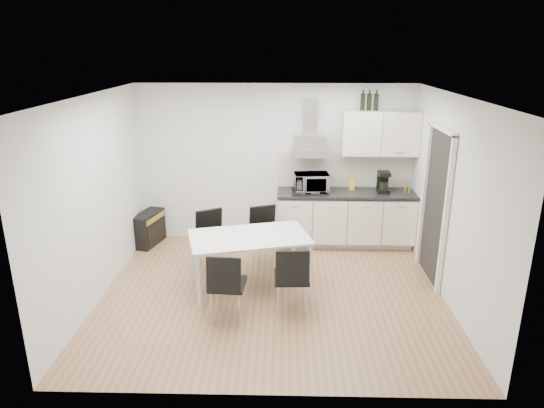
{
  "coord_description": "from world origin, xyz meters",
  "views": [
    {
      "loc": [
        0.14,
        -5.8,
        3.16
      ],
      "look_at": [
        -0.02,
        0.48,
        1.1
      ],
      "focal_mm": 32.0,
      "sensor_mm": 36.0,
      "label": 1
    }
  ],
  "objects_px": {
    "chair_near_left": "(227,285)",
    "guitar_amp": "(149,228)",
    "chair_near_right": "(291,278)",
    "dining_table": "(249,241)",
    "floor_speaker": "(212,231)",
    "chair_far_left": "(214,241)",
    "chair_far_right": "(266,237)",
    "kitchenette": "(348,196)"
  },
  "relations": [
    {
      "from": "floor_speaker",
      "to": "chair_far_left",
      "type": "bearing_deg",
      "value": -99.68
    },
    {
      "from": "kitchenette",
      "to": "dining_table",
      "type": "xyz_separation_m",
      "value": [
        -1.5,
        -1.56,
        -0.15
      ]
    },
    {
      "from": "kitchenette",
      "to": "dining_table",
      "type": "height_order",
      "value": "kitchenette"
    },
    {
      "from": "guitar_amp",
      "to": "floor_speaker",
      "type": "xyz_separation_m",
      "value": [
        1.02,
        0.25,
        -0.13
      ]
    },
    {
      "from": "chair_far_right",
      "to": "guitar_amp",
      "type": "bearing_deg",
      "value": -40.43
    },
    {
      "from": "dining_table",
      "to": "chair_far_left",
      "type": "distance_m",
      "value": 0.81
    },
    {
      "from": "dining_table",
      "to": "floor_speaker",
      "type": "bearing_deg",
      "value": 99.17
    },
    {
      "from": "chair_near_left",
      "to": "dining_table",
      "type": "bearing_deg",
      "value": 79.47
    },
    {
      "from": "chair_far_right",
      "to": "guitar_amp",
      "type": "relative_size",
      "value": 1.26
    },
    {
      "from": "chair_far_right",
      "to": "chair_near_left",
      "type": "distance_m",
      "value": 1.58
    },
    {
      "from": "chair_far_right",
      "to": "kitchenette",
      "type": "bearing_deg",
      "value": -167.21
    },
    {
      "from": "kitchenette",
      "to": "chair_far_left",
      "type": "relative_size",
      "value": 2.86
    },
    {
      "from": "guitar_amp",
      "to": "floor_speaker",
      "type": "height_order",
      "value": "guitar_amp"
    },
    {
      "from": "chair_far_right",
      "to": "chair_near_right",
      "type": "bearing_deg",
      "value": 85.25
    },
    {
      "from": "chair_near_left",
      "to": "floor_speaker",
      "type": "xyz_separation_m",
      "value": [
        -0.55,
        2.52,
        -0.29
      ]
    },
    {
      "from": "kitchenette",
      "to": "chair_far_right",
      "type": "relative_size",
      "value": 2.86
    },
    {
      "from": "kitchenette",
      "to": "floor_speaker",
      "type": "bearing_deg",
      "value": 175.82
    },
    {
      "from": "chair_far_left",
      "to": "chair_near_left",
      "type": "distance_m",
      "value": 1.39
    },
    {
      "from": "dining_table",
      "to": "chair_far_right",
      "type": "height_order",
      "value": "chair_far_right"
    },
    {
      "from": "chair_near_left",
      "to": "chair_near_right",
      "type": "distance_m",
      "value": 0.79
    },
    {
      "from": "chair_far_left",
      "to": "kitchenette",
      "type": "bearing_deg",
      "value": 177.68
    },
    {
      "from": "dining_table",
      "to": "chair_far_left",
      "type": "relative_size",
      "value": 1.97
    },
    {
      "from": "chair_near_left",
      "to": "guitar_amp",
      "type": "xyz_separation_m",
      "value": [
        -1.57,
        2.27,
        -0.17
      ]
    },
    {
      "from": "chair_far_right",
      "to": "floor_speaker",
      "type": "relative_size",
      "value": 2.99
    },
    {
      "from": "kitchenette",
      "to": "chair_near_left",
      "type": "bearing_deg",
      "value": -125.89
    },
    {
      "from": "guitar_amp",
      "to": "chair_near_left",
      "type": "bearing_deg",
      "value": -41.19
    },
    {
      "from": "dining_table",
      "to": "chair_near_left",
      "type": "bearing_deg",
      "value": -119.28
    },
    {
      "from": "chair_far_left",
      "to": "guitar_amp",
      "type": "height_order",
      "value": "chair_far_left"
    },
    {
      "from": "dining_table",
      "to": "chair_far_right",
      "type": "relative_size",
      "value": 1.97
    },
    {
      "from": "chair_near_right",
      "to": "guitar_amp",
      "type": "bearing_deg",
      "value": 136.04
    },
    {
      "from": "chair_near_right",
      "to": "floor_speaker",
      "type": "xyz_separation_m",
      "value": [
        -1.32,
        2.33,
        -0.29
      ]
    },
    {
      "from": "kitchenette",
      "to": "floor_speaker",
      "type": "height_order",
      "value": "kitchenette"
    },
    {
      "from": "guitar_amp",
      "to": "floor_speaker",
      "type": "relative_size",
      "value": 2.38
    },
    {
      "from": "chair_near_left",
      "to": "guitar_amp",
      "type": "bearing_deg",
      "value": 128.71
    },
    {
      "from": "chair_far_right",
      "to": "chair_far_left",
      "type": "bearing_deg",
      "value": -5.87
    },
    {
      "from": "chair_near_right",
      "to": "floor_speaker",
      "type": "height_order",
      "value": "chair_near_right"
    },
    {
      "from": "chair_far_left",
      "to": "guitar_amp",
      "type": "xyz_separation_m",
      "value": [
        -1.22,
        0.93,
        -0.17
      ]
    },
    {
      "from": "chair_near_right",
      "to": "guitar_amp",
      "type": "distance_m",
      "value": 3.13
    },
    {
      "from": "chair_near_left",
      "to": "guitar_amp",
      "type": "relative_size",
      "value": 1.26
    },
    {
      "from": "chair_far_right",
      "to": "chair_near_right",
      "type": "distance_m",
      "value": 1.38
    },
    {
      "from": "kitchenette",
      "to": "chair_far_right",
      "type": "bearing_deg",
      "value": -147.4
    },
    {
      "from": "chair_near_right",
      "to": "dining_table",
      "type": "bearing_deg",
      "value": 130.49
    }
  ]
}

